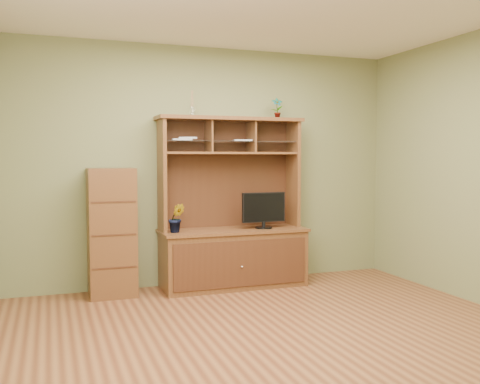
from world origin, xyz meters
name	(u,v)px	position (x,y,z in m)	size (l,w,h in m)	color
room	(279,170)	(0.00, 0.00, 1.35)	(4.54, 4.04, 2.74)	#572C18
media_hutch	(232,240)	(0.20, 1.73, 0.52)	(1.66, 0.61, 1.90)	#432313
monitor	(264,209)	(0.54, 1.64, 0.86)	(0.51, 0.20, 0.41)	black
orchid_plant	(177,218)	(-0.46, 1.65, 0.81)	(0.17, 0.14, 0.31)	#28501B
top_plant	(277,108)	(0.77, 1.80, 2.02)	(0.13, 0.09, 0.24)	#305E20
reed_diffuser	(192,106)	(-0.24, 1.80, 2.01)	(0.06, 0.06, 0.28)	silver
magazines	(204,139)	(-0.11, 1.80, 1.65)	(0.93, 0.20, 0.04)	#BBBBC0
side_cabinet	(112,232)	(-1.13, 1.76, 0.67)	(0.48, 0.44, 1.34)	#432313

